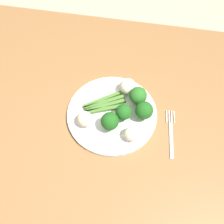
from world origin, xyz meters
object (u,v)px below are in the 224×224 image
object	(u,v)px
dining_table	(92,134)
cauliflower_front_left	(131,134)
broccoli_right	(138,96)
cauliflower_left	(85,119)
broccoli_front	(144,111)
broccoli_back	(110,121)
fork	(171,133)
asparagus_bundle	(105,104)
broccoli_near_center	(124,112)
cauliflower_mid	(128,86)
plate	(112,114)

from	to	relation	value
dining_table	cauliflower_front_left	xyz separation A→B (m)	(0.14, -0.04, 0.14)
broccoli_right	cauliflower_left	xyz separation A→B (m)	(-0.15, -0.10, -0.01)
broccoli_front	cauliflower_front_left	world-z (taller)	broccoli_front
broccoli_back	fork	world-z (taller)	broccoli_back
dining_table	cauliflower_left	distance (m)	0.14
broccoli_right	cauliflower_front_left	distance (m)	0.13
broccoli_back	dining_table	bearing A→B (deg)	164.31
asparagus_bundle	cauliflower_left	bearing A→B (deg)	-152.20
broccoli_near_center	broccoli_right	bearing A→B (deg)	60.76
asparagus_bundle	broccoli_near_center	xyz separation A→B (m)	(0.07, -0.04, 0.03)
asparagus_bundle	cauliflower_mid	xyz separation A→B (m)	(0.06, 0.07, 0.02)
broccoli_back	cauliflower_front_left	xyz separation A→B (m)	(0.07, -0.02, -0.02)
broccoli_right	cauliflower_left	bearing A→B (deg)	-145.85
cauliflower_left	fork	bearing A→B (deg)	3.77
plate	broccoli_front	world-z (taller)	broccoli_front
broccoli_near_center	dining_table	bearing A→B (deg)	-169.26
cauliflower_mid	broccoli_front	bearing A→B (deg)	-54.89
cauliflower_mid	broccoli_right	bearing A→B (deg)	-46.21
asparagus_bundle	cauliflower_left	world-z (taller)	cauliflower_left
broccoli_back	cauliflower_mid	world-z (taller)	broccoli_back
fork	plate	bearing A→B (deg)	75.22
dining_table	broccoli_back	bearing A→B (deg)	-15.69
plate	fork	size ratio (longest dim) A/B	1.73
plate	cauliflower_left	xyz separation A→B (m)	(-0.08, -0.05, 0.03)
dining_table	broccoli_back	size ratio (longest dim) A/B	18.66
plate	cauliflower_mid	size ratio (longest dim) A/B	5.34
broccoli_near_center	cauliflower_mid	size ratio (longest dim) A/B	1.14
dining_table	broccoli_front	xyz separation A→B (m)	(0.17, 0.03, 0.15)
plate	broccoli_right	size ratio (longest dim) A/B	4.17
dining_table	cauliflower_front_left	bearing A→B (deg)	-16.71
plate	cauliflower_mid	world-z (taller)	cauliflower_mid
asparagus_bundle	broccoli_right	size ratio (longest dim) A/B	2.04
plate	broccoli_right	xyz separation A→B (m)	(0.07, 0.05, 0.05)
dining_table	broccoli_back	xyz separation A→B (m)	(0.07, -0.02, 0.15)
broccoli_near_center	cauliflower_left	size ratio (longest dim) A/B	1.24
cauliflower_left	cauliflower_mid	xyz separation A→B (m)	(0.11, 0.14, 0.00)
cauliflower_left	asparagus_bundle	bearing A→B (deg)	56.86
broccoli_back	broccoli_front	world-z (taller)	same
broccoli_right	broccoli_front	size ratio (longest dim) A/B	1.01
asparagus_bundle	broccoli_right	bearing A→B (deg)	-13.32
cauliflower_mid	asparagus_bundle	bearing A→B (deg)	-133.51
broccoli_right	fork	world-z (taller)	broccoli_right
cauliflower_left	cauliflower_front_left	bearing A→B (deg)	-9.33
broccoli_front	fork	world-z (taller)	broccoli_front
broccoli_right	cauliflower_left	world-z (taller)	broccoli_right
dining_table	broccoli_right	bearing A→B (deg)	30.62
broccoli_right	cauliflower_mid	size ratio (longest dim) A/B	1.28
asparagus_bundle	broccoli_near_center	bearing A→B (deg)	-56.80
cauliflower_front_left	fork	bearing A→B (deg)	19.09
plate	cauliflower_left	distance (m)	0.10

